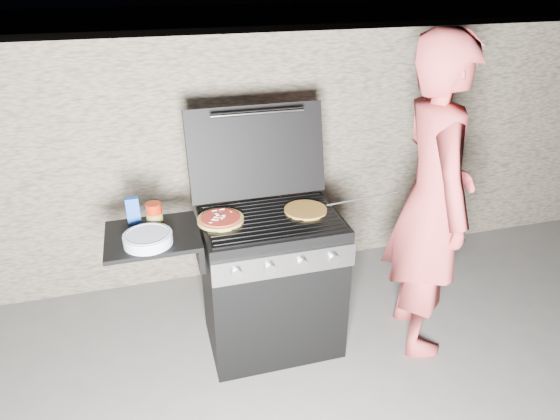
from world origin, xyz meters
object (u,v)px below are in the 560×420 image
object	(u,v)px
pizza_topped	(220,219)
person	(432,202)
sauce_jar	(154,214)
gas_grill	(232,289)

from	to	relation	value
pizza_topped	person	distance (m)	1.22
sauce_jar	person	distance (m)	1.59
gas_grill	sauce_jar	world-z (taller)	sauce_jar
sauce_jar	pizza_topped	bearing A→B (deg)	-10.81
pizza_topped	sauce_jar	distance (m)	0.36
gas_grill	sauce_jar	distance (m)	0.66
gas_grill	person	size ratio (longest dim) A/B	0.69
gas_grill	pizza_topped	bearing A→B (deg)	140.42
gas_grill	pizza_topped	distance (m)	0.47
person	gas_grill	bearing A→B (deg)	92.58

